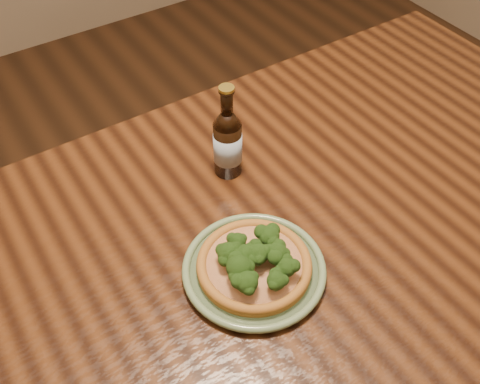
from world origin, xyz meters
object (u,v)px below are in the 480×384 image
table (280,259)px  beer_bottle (228,142)px  plate (254,269)px  pizza (254,263)px

table → beer_bottle: bearing=90.3°
plate → beer_bottle: beer_bottle is taller
beer_bottle → pizza: bearing=-130.3°
table → plate: bearing=-151.8°
table → plate: 0.15m
plate → pizza: (-0.00, -0.00, 0.02)m
table → plate: plate is taller
plate → table: bearing=28.2°
pizza → beer_bottle: size_ratio=0.96×
table → pizza: (-0.10, -0.06, 0.12)m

